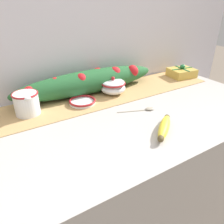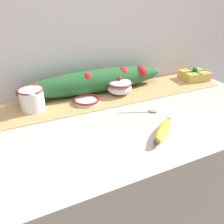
{
  "view_description": "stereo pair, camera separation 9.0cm",
  "coord_description": "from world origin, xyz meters",
  "px_view_note": "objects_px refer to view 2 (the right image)",
  "views": [
    {
      "loc": [
        -0.47,
        -0.71,
        1.37
      ],
      "look_at": [
        -0.06,
        -0.04,
        0.95
      ],
      "focal_mm": 35.0,
      "sensor_mm": 36.0,
      "label": 1
    },
    {
      "loc": [
        -0.39,
        -0.76,
        1.37
      ],
      "look_at": [
        -0.06,
        -0.04,
        0.95
      ],
      "focal_mm": 35.0,
      "sensor_mm": 36.0,
      "label": 2
    }
  ],
  "objects_px": {
    "sugar_bowl": "(119,86)",
    "gift_box": "(194,75)",
    "spoon": "(151,111)",
    "cream_pitcher": "(32,99)",
    "small_dish": "(87,100)",
    "banana": "(163,130)"
  },
  "relations": [
    {
      "from": "cream_pitcher",
      "to": "small_dish",
      "type": "height_order",
      "value": "cream_pitcher"
    },
    {
      "from": "cream_pitcher",
      "to": "gift_box",
      "type": "xyz_separation_m",
      "value": [
        0.98,
        0.01,
        -0.03
      ]
    },
    {
      "from": "sugar_bowl",
      "to": "gift_box",
      "type": "xyz_separation_m",
      "value": [
        0.53,
        0.01,
        -0.01
      ]
    },
    {
      "from": "sugar_bowl",
      "to": "spoon",
      "type": "relative_size",
      "value": 0.78
    },
    {
      "from": "sugar_bowl",
      "to": "spoon",
      "type": "height_order",
      "value": "sugar_bowl"
    },
    {
      "from": "sugar_bowl",
      "to": "banana",
      "type": "bearing_deg",
      "value": -93.65
    },
    {
      "from": "sugar_bowl",
      "to": "gift_box",
      "type": "distance_m",
      "value": 0.53
    },
    {
      "from": "sugar_bowl",
      "to": "small_dish",
      "type": "xyz_separation_m",
      "value": [
        -0.2,
        -0.03,
        -0.03
      ]
    },
    {
      "from": "sugar_bowl",
      "to": "spoon",
      "type": "xyz_separation_m",
      "value": [
        0.04,
        -0.25,
        -0.04
      ]
    },
    {
      "from": "gift_box",
      "to": "spoon",
      "type": "bearing_deg",
      "value": -152.85
    },
    {
      "from": "cream_pitcher",
      "to": "sugar_bowl",
      "type": "bearing_deg",
      "value": -0.13
    },
    {
      "from": "cream_pitcher",
      "to": "gift_box",
      "type": "distance_m",
      "value": 0.98
    },
    {
      "from": "spoon",
      "to": "gift_box",
      "type": "height_order",
      "value": "gift_box"
    },
    {
      "from": "sugar_bowl",
      "to": "gift_box",
      "type": "height_order",
      "value": "sugar_bowl"
    },
    {
      "from": "small_dish",
      "to": "sugar_bowl",
      "type": "bearing_deg",
      "value": 8.97
    },
    {
      "from": "cream_pitcher",
      "to": "sugar_bowl",
      "type": "height_order",
      "value": "cream_pitcher"
    },
    {
      "from": "cream_pitcher",
      "to": "spoon",
      "type": "distance_m",
      "value": 0.55
    },
    {
      "from": "cream_pitcher",
      "to": "small_dish",
      "type": "bearing_deg",
      "value": -7.27
    },
    {
      "from": "small_dish",
      "to": "banana",
      "type": "relative_size",
      "value": 0.77
    },
    {
      "from": "small_dish",
      "to": "gift_box",
      "type": "relative_size",
      "value": 0.76
    },
    {
      "from": "cream_pitcher",
      "to": "spoon",
      "type": "bearing_deg",
      "value": -27.13
    },
    {
      "from": "cream_pitcher",
      "to": "sugar_bowl",
      "type": "relative_size",
      "value": 0.98
    }
  ]
}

